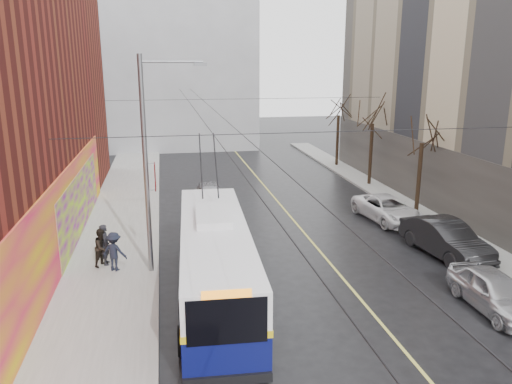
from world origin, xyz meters
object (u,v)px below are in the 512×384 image
at_px(tree_far, 339,106).
at_px(following_car, 209,194).
at_px(tree_mid, 373,113).
at_px(streetlight_pole, 149,161).
at_px(pedestrian_c, 114,251).
at_px(tree_near, 423,130).
at_px(trolleybus, 215,259).
at_px(parked_car_a, 494,291).
at_px(pedestrian_b, 102,247).
at_px(pedestrian_a, 105,244).
at_px(parked_car_b, 445,239).
at_px(parked_car_c, 387,209).

height_order(tree_far, following_car, tree_far).
distance_m(tree_mid, following_car, 13.11).
xyz_separation_m(streetlight_pole, tree_far, (15.14, 20.00, 0.30)).
distance_m(tree_mid, pedestrian_c, 21.49).
bearing_deg(tree_far, tree_mid, -90.00).
height_order(tree_near, trolleybus, tree_near).
distance_m(streetlight_pole, tree_near, 16.28).
bearing_deg(trolleybus, parked_car_a, -13.48).
xyz_separation_m(tree_far, parked_car_a, (-3.12, -25.51, -4.43)).
xyz_separation_m(tree_mid, pedestrian_b, (-17.35, -12.09, -4.27)).
height_order(parked_car_a, pedestrian_b, pedestrian_b).
xyz_separation_m(tree_near, following_car, (-11.89, 3.85, -4.25)).
bearing_deg(following_car, tree_mid, 16.29).
xyz_separation_m(tree_near, pedestrian_a, (-17.23, -4.94, -3.92)).
distance_m(streetlight_pole, parked_car_b, 13.75).
relative_size(parked_car_b, pedestrian_a, 2.77).
height_order(pedestrian_a, pedestrian_b, pedestrian_a).
bearing_deg(parked_car_b, streetlight_pole, 171.17).
bearing_deg(streetlight_pole, pedestrian_c, 170.14).
bearing_deg(tree_mid, tree_near, -90.00).
distance_m(tree_far, trolleybus, 26.30).
relative_size(streetlight_pole, pedestrian_b, 5.40).
bearing_deg(pedestrian_b, trolleybus, -91.25).
bearing_deg(pedestrian_a, pedestrian_c, -152.27).
bearing_deg(pedestrian_a, tree_near, -75.79).
xyz_separation_m(tree_near, parked_car_b, (-2.00, -6.42, -4.15)).
bearing_deg(parked_car_b, parked_car_c, 86.21).
bearing_deg(parked_car_c, tree_near, 15.20).
xyz_separation_m(streetlight_pole, following_car, (3.25, 9.85, -4.12)).
bearing_deg(pedestrian_c, parked_car_c, -136.63).
distance_m(tree_mid, pedestrian_a, 21.38).
relative_size(tree_mid, tree_far, 1.02).
xyz_separation_m(parked_car_a, following_car, (-8.78, 15.36, 0.01)).
relative_size(parked_car_a, parked_car_b, 0.84).
xyz_separation_m(pedestrian_a, pedestrian_c, (0.44, -0.77, -0.06)).
height_order(parked_car_c, following_car, following_car).
height_order(streetlight_pole, parked_car_b, streetlight_pole).
relative_size(streetlight_pole, following_car, 2.11).
bearing_deg(pedestrian_c, parked_car_a, -177.74).
xyz_separation_m(streetlight_pole, pedestrian_a, (-2.09, 1.06, -3.80)).
bearing_deg(tree_far, pedestrian_a, -132.30).
distance_m(following_car, pedestrian_b, 10.48).
bearing_deg(tree_far, parked_car_a, -96.96).
height_order(tree_mid, parked_car_a, tree_mid).
xyz_separation_m(streetlight_pole, pedestrian_b, (-2.21, 0.91, -3.86)).
height_order(tree_far, parked_car_a, tree_far).
bearing_deg(streetlight_pole, tree_mid, 40.65).
distance_m(tree_mid, parked_car_a, 19.31).
bearing_deg(pedestrian_b, pedestrian_c, -101.17).
bearing_deg(parked_car_c, pedestrian_b, -172.11).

